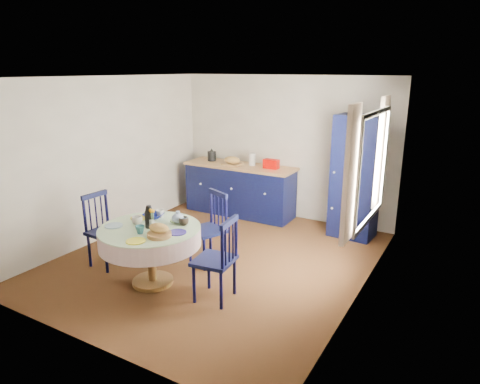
{
  "coord_description": "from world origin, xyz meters",
  "views": [
    {
      "loc": [
        3.06,
        -4.65,
        2.6
      ],
      "look_at": [
        0.27,
        0.2,
        0.98
      ],
      "focal_mm": 32.0,
      "sensor_mm": 36.0,
      "label": 1
    }
  ],
  "objects_px": {
    "chair_far": "(210,228)",
    "mug_c": "(184,221)",
    "chair_right": "(218,259)",
    "mug_d": "(160,214)",
    "pantry_cabinet": "(356,177)",
    "mug_b": "(140,230)",
    "cobalt_bowl": "(153,216)",
    "mug_a": "(137,220)",
    "dining_table": "(151,237)",
    "chair_left": "(105,229)",
    "kitchen_counter": "(240,189)"
  },
  "relations": [
    {
      "from": "chair_right",
      "to": "mug_d",
      "type": "height_order",
      "value": "chair_right"
    },
    {
      "from": "pantry_cabinet",
      "to": "mug_d",
      "type": "relative_size",
      "value": 17.79
    },
    {
      "from": "pantry_cabinet",
      "to": "dining_table",
      "type": "distance_m",
      "value": 3.33
    },
    {
      "from": "pantry_cabinet",
      "to": "chair_left",
      "type": "relative_size",
      "value": 1.94
    },
    {
      "from": "dining_table",
      "to": "cobalt_bowl",
      "type": "relative_size",
      "value": 4.94
    },
    {
      "from": "mug_d",
      "to": "chair_right",
      "type": "bearing_deg",
      "value": -14.22
    },
    {
      "from": "dining_table",
      "to": "mug_a",
      "type": "relative_size",
      "value": 9.56
    },
    {
      "from": "kitchen_counter",
      "to": "mug_d",
      "type": "height_order",
      "value": "kitchen_counter"
    },
    {
      "from": "dining_table",
      "to": "mug_a",
      "type": "distance_m",
      "value": 0.27
    },
    {
      "from": "chair_right",
      "to": "mug_c",
      "type": "xyz_separation_m",
      "value": [
        -0.61,
        0.19,
        0.29
      ]
    },
    {
      "from": "dining_table",
      "to": "chair_left",
      "type": "bearing_deg",
      "value": 173.03
    },
    {
      "from": "pantry_cabinet",
      "to": "chair_far",
      "type": "height_order",
      "value": "pantry_cabinet"
    },
    {
      "from": "kitchen_counter",
      "to": "chair_far",
      "type": "height_order",
      "value": "kitchen_counter"
    },
    {
      "from": "chair_far",
      "to": "cobalt_bowl",
      "type": "bearing_deg",
      "value": -105.37
    },
    {
      "from": "chair_right",
      "to": "mug_d",
      "type": "distance_m",
      "value": 1.12
    },
    {
      "from": "dining_table",
      "to": "chair_far",
      "type": "xyz_separation_m",
      "value": [
        0.27,
        0.88,
        -0.12
      ]
    },
    {
      "from": "mug_b",
      "to": "chair_far",
      "type": "bearing_deg",
      "value": 77.64
    },
    {
      "from": "pantry_cabinet",
      "to": "mug_c",
      "type": "height_order",
      "value": "pantry_cabinet"
    },
    {
      "from": "chair_right",
      "to": "chair_left",
      "type": "bearing_deg",
      "value": -97.27
    },
    {
      "from": "dining_table",
      "to": "mug_c",
      "type": "height_order",
      "value": "dining_table"
    },
    {
      "from": "kitchen_counter",
      "to": "mug_a",
      "type": "xyz_separation_m",
      "value": [
        0.19,
        -2.88,
        0.32
      ]
    },
    {
      "from": "chair_far",
      "to": "cobalt_bowl",
      "type": "distance_m",
      "value": 0.8
    },
    {
      "from": "dining_table",
      "to": "chair_left",
      "type": "xyz_separation_m",
      "value": [
        -0.93,
        0.11,
        -0.12
      ]
    },
    {
      "from": "mug_a",
      "to": "mug_b",
      "type": "bearing_deg",
      "value": -41.06
    },
    {
      "from": "kitchen_counter",
      "to": "mug_b",
      "type": "relative_size",
      "value": 19.5
    },
    {
      "from": "chair_far",
      "to": "mug_a",
      "type": "xyz_separation_m",
      "value": [
        -0.49,
        -0.87,
        0.29
      ]
    },
    {
      "from": "pantry_cabinet",
      "to": "mug_c",
      "type": "xyz_separation_m",
      "value": [
        -1.41,
        -2.56,
        -0.17
      ]
    },
    {
      "from": "pantry_cabinet",
      "to": "cobalt_bowl",
      "type": "bearing_deg",
      "value": -122.85
    },
    {
      "from": "mug_a",
      "to": "mug_d",
      "type": "relative_size",
      "value": 1.19
    },
    {
      "from": "pantry_cabinet",
      "to": "mug_a",
      "type": "xyz_separation_m",
      "value": [
        -1.92,
        -2.83,
        -0.17
      ]
    },
    {
      "from": "cobalt_bowl",
      "to": "mug_c",
      "type": "bearing_deg",
      "value": -1.17
    },
    {
      "from": "pantry_cabinet",
      "to": "mug_a",
      "type": "height_order",
      "value": "pantry_cabinet"
    },
    {
      "from": "dining_table",
      "to": "mug_b",
      "type": "relative_size",
      "value": 11.64
    },
    {
      "from": "cobalt_bowl",
      "to": "mug_a",
      "type": "bearing_deg",
      "value": -94.06
    },
    {
      "from": "mug_b",
      "to": "pantry_cabinet",
      "type": "bearing_deg",
      "value": 61.16
    },
    {
      "from": "chair_right",
      "to": "mug_a",
      "type": "height_order",
      "value": "chair_right"
    },
    {
      "from": "pantry_cabinet",
      "to": "cobalt_bowl",
      "type": "distance_m",
      "value": 3.19
    },
    {
      "from": "chair_far",
      "to": "mug_c",
      "type": "relative_size",
      "value": 8.05
    },
    {
      "from": "chair_right",
      "to": "mug_c",
      "type": "bearing_deg",
      "value": -113.51
    },
    {
      "from": "chair_left",
      "to": "cobalt_bowl",
      "type": "bearing_deg",
      "value": -73.35
    },
    {
      "from": "kitchen_counter",
      "to": "mug_a",
      "type": "bearing_deg",
      "value": -86.58
    },
    {
      "from": "kitchen_counter",
      "to": "cobalt_bowl",
      "type": "distance_m",
      "value": 2.63
    },
    {
      "from": "dining_table",
      "to": "chair_right",
      "type": "height_order",
      "value": "dining_table"
    },
    {
      "from": "mug_b",
      "to": "mug_c",
      "type": "distance_m",
      "value": 0.55
    },
    {
      "from": "pantry_cabinet",
      "to": "mug_b",
      "type": "bearing_deg",
      "value": -114.96
    },
    {
      "from": "mug_a",
      "to": "cobalt_bowl",
      "type": "xyz_separation_m",
      "value": [
        0.02,
        0.28,
        -0.02
      ]
    },
    {
      "from": "pantry_cabinet",
      "to": "chair_right",
      "type": "distance_m",
      "value": 2.9
    },
    {
      "from": "mug_a",
      "to": "mug_c",
      "type": "distance_m",
      "value": 0.58
    },
    {
      "from": "mug_a",
      "to": "chair_right",
      "type": "bearing_deg",
      "value": 4.07
    },
    {
      "from": "chair_far",
      "to": "cobalt_bowl",
      "type": "height_order",
      "value": "chair_far"
    }
  ]
}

